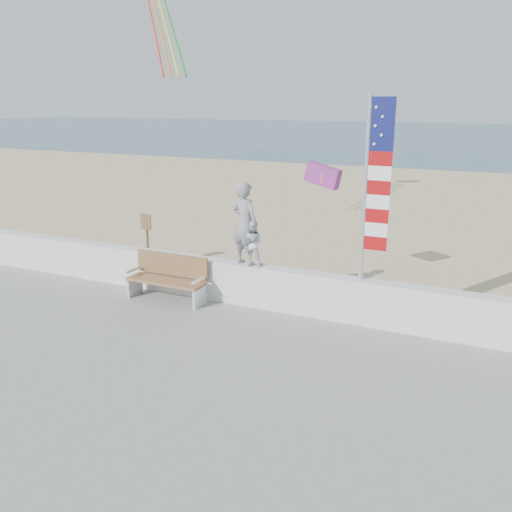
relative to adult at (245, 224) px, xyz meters
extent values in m
plane|color=#314F63|center=(0.15, -2.00, -1.96)|extent=(220.00, 220.00, 0.00)
cube|color=#C6B284|center=(0.15, 7.00, -1.92)|extent=(90.00, 40.00, 0.08)
cube|color=gray|center=(0.15, -6.00, -1.83)|extent=(50.00, 12.40, 0.10)
cube|color=silver|center=(0.15, 0.00, -1.33)|extent=(30.00, 0.35, 0.90)
imported|color=gray|center=(0.00, 0.00, 0.00)|extent=(0.73, 0.59, 1.76)
imported|color=white|center=(0.16, 0.00, -0.40)|extent=(0.55, 0.48, 0.96)
cube|color=#986642|center=(-1.68, -0.55, -1.34)|extent=(1.80, 0.50, 0.06)
cube|color=brown|center=(-1.68, -0.28, -1.03)|extent=(1.80, 0.05, 0.50)
cube|color=silver|center=(-2.53, -0.55, -1.58)|extent=(0.06, 0.50, 0.40)
cube|color=silver|center=(-2.53, -0.60, -1.18)|extent=(0.06, 0.45, 0.05)
cube|color=white|center=(-0.83, -0.55, -1.58)|extent=(0.06, 0.50, 0.40)
cube|color=white|center=(-0.83, -0.60, -1.18)|extent=(0.06, 0.45, 0.05)
cylinder|color=silver|center=(2.49, 0.00, 0.87)|extent=(0.08, 0.08, 3.50)
cube|color=#0F1451|center=(2.73, 0.00, 2.07)|extent=(0.44, 0.02, 0.95)
cube|color=#9E0A0C|center=(2.73, 0.00, -0.12)|extent=(0.44, 0.02, 0.26)
cube|color=white|center=(2.73, 0.00, 0.14)|extent=(0.44, 0.02, 0.26)
cube|color=#9E0A0C|center=(2.73, 0.00, 0.41)|extent=(0.44, 0.02, 0.26)
cube|color=white|center=(2.73, 0.00, 0.67)|extent=(0.44, 0.02, 0.26)
cube|color=#9E0A0C|center=(2.73, 0.00, 0.93)|extent=(0.44, 0.02, 0.26)
cube|color=white|center=(2.73, 0.00, 1.20)|extent=(0.44, 0.02, 0.26)
cube|color=#9E0A0C|center=(2.73, 0.00, 1.46)|extent=(0.44, 0.02, 0.26)
sphere|color=white|center=(2.61, -0.02, 1.72)|extent=(0.06, 0.06, 0.06)
sphere|color=white|center=(2.73, -0.02, 1.88)|extent=(0.06, 0.06, 0.06)
sphere|color=white|center=(2.61, -0.02, 2.04)|extent=(0.06, 0.06, 0.06)
sphere|color=white|center=(2.73, -0.02, 2.20)|extent=(0.06, 0.06, 0.06)
sphere|color=white|center=(2.61, -0.02, 2.36)|extent=(0.06, 0.06, 0.06)
cube|color=#FF291C|center=(1.01, 2.02, 0.82)|extent=(0.92, 0.39, 0.61)
cube|color=yellow|center=(1.16, 2.02, 0.77)|extent=(0.32, 0.24, 0.23)
cylinder|color=red|center=(-6.20, 5.91, 4.99)|extent=(2.66, 2.89, 3.69)
cylinder|color=orange|center=(-5.98, 5.91, 4.99)|extent=(2.75, 2.89, 3.69)
cylinder|color=yellow|center=(-5.75, 5.91, 4.99)|extent=(2.83, 2.89, 3.69)
cylinder|color=#178C21|center=(-5.53, 5.91, 4.99)|extent=(2.92, 2.89, 3.69)
cylinder|color=brown|center=(-3.73, 1.64, -1.28)|extent=(0.07, 0.07, 1.20)
cube|color=brown|center=(-3.73, 1.62, -0.63)|extent=(0.32, 0.03, 0.42)
camera|label=1|loc=(4.85, -9.93, 2.48)|focal=38.00mm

